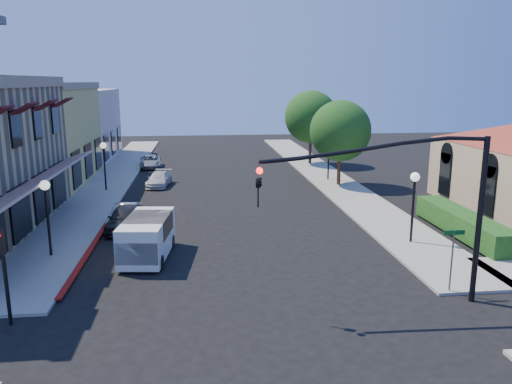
{
  "coord_description": "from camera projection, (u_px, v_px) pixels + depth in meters",
  "views": [
    {
      "loc": [
        -1.71,
        -14.35,
        7.81
      ],
      "look_at": [
        0.96,
        8.93,
        2.6
      ],
      "focal_mm": 35.0,
      "sensor_mm": 36.0,
      "label": 1
    }
  ],
  "objects": [
    {
      "name": "street_tree_a",
      "position": [
        340.0,
        131.0,
        37.21
      ],
      "size": [
        4.56,
        4.56,
        6.48
      ],
      "color": "#342015",
      "rests_on": "ground"
    },
    {
      "name": "parked_car_d",
      "position": [
        151.0,
        162.0,
        46.02
      ],
      "size": [
        2.24,
        4.27,
        1.15
      ],
      "primitive_type": "imported",
      "rotation": [
        0.0,
        0.0,
        0.08
      ],
      "color": "#97999C",
      "rests_on": "ground"
    },
    {
      "name": "ground",
      "position": [
        258.0,
        333.0,
        15.8
      ],
      "size": [
        120.0,
        120.0,
        0.0
      ],
      "primitive_type": "plane",
      "color": "black",
      "rests_on": "ground"
    },
    {
      "name": "parked_car_a",
      "position": [
        125.0,
        218.0,
        26.66
      ],
      "size": [
        1.92,
        4.02,
        1.32
      ],
      "primitive_type": "imported",
      "rotation": [
        0.0,
        0.0,
        -0.09
      ],
      "color": "black",
      "rests_on": "ground"
    },
    {
      "name": "lamppost_left_near",
      "position": [
        46.0,
        199.0,
        22.02
      ],
      "size": [
        0.44,
        0.44,
        3.57
      ],
      "color": "black",
      "rests_on": "ground"
    },
    {
      "name": "parked_car_c",
      "position": [
        159.0,
        179.0,
        37.9
      ],
      "size": [
        2.0,
        3.87,
        1.07
      ],
      "primitive_type": "imported",
      "rotation": [
        0.0,
        0.0,
        -0.14
      ],
      "color": "beige",
      "rests_on": "ground"
    },
    {
      "name": "curb_red_strip",
      "position": [
        88.0,
        256.0,
        22.79
      ],
      "size": [
        0.25,
        10.0,
        0.06
      ],
      "primitive_type": "cube",
      "color": "maroon",
      "rests_on": "ground"
    },
    {
      "name": "hedge",
      "position": [
        462.0,
        236.0,
        25.83
      ],
      "size": [
        1.4,
        8.0,
        1.1
      ],
      "primitive_type": "cube",
      "color": "#164814",
      "rests_on": "ground"
    },
    {
      "name": "pink_stucco_building",
      "position": [
        61.0,
        125.0,
        50.17
      ],
      "size": [
        10.0,
        12.0,
        7.0
      ],
      "primitive_type": "cube",
      "color": "beige",
      "rests_on": "ground"
    },
    {
      "name": "white_van",
      "position": [
        147.0,
        235.0,
        22.3
      ],
      "size": [
        2.29,
        4.38,
        1.86
      ],
      "color": "silver",
      "rests_on": "ground"
    },
    {
      "name": "street_tree_b",
      "position": [
        311.0,
        117.0,
        46.83
      ],
      "size": [
        4.94,
        4.94,
        7.02
      ],
      "color": "#342015",
      "rests_on": "ground"
    },
    {
      "name": "lamppost_right_far",
      "position": [
        329.0,
        147.0,
        39.43
      ],
      "size": [
        0.44,
        0.44,
        3.57
      ],
      "color": "black",
      "rests_on": "ground"
    },
    {
      "name": "secondary_signal",
      "position": [
        2.0,
        259.0,
        15.77
      ],
      "size": [
        0.28,
        0.42,
        3.32
      ],
      "color": "black",
      "rests_on": "ground"
    },
    {
      "name": "sidewalk_left",
      "position": [
        114.0,
        178.0,
        41.0
      ],
      "size": [
        3.5,
        50.0,
        0.12
      ],
      "primitive_type": "cube",
      "color": "gray",
      "rests_on": "ground"
    },
    {
      "name": "parked_car_b",
      "position": [
        125.0,
        215.0,
        27.63
      ],
      "size": [
        1.56,
        3.57,
        1.14
      ],
      "primitive_type": "imported",
      "rotation": [
        0.0,
        0.0,
        -0.1
      ],
      "color": "#B3B6B8",
      "rests_on": "ground"
    },
    {
      "name": "street_name_sign",
      "position": [
        453.0,
        251.0,
        18.4
      ],
      "size": [
        0.8,
        0.06,
        2.5
      ],
      "color": "#595B5E",
      "rests_on": "ground"
    },
    {
      "name": "sidewalk_right",
      "position": [
        322.0,
        173.0,
        42.95
      ],
      "size": [
        3.5,
        50.0,
        0.12
      ],
      "primitive_type": "cube",
      "color": "gray",
      "rests_on": "ground"
    },
    {
      "name": "lamppost_right_near",
      "position": [
        414.0,
        190.0,
        23.91
      ],
      "size": [
        0.44,
        0.44,
        3.57
      ],
      "color": "black",
      "rests_on": "ground"
    },
    {
      "name": "signal_mast_arm",
      "position": [
        423.0,
        193.0,
        17.02
      ],
      "size": [
        8.01,
        0.39,
        6.0
      ],
      "color": "black",
      "rests_on": "ground"
    },
    {
      "name": "yellow_stucco_building",
      "position": [
        19.0,
        134.0,
        38.47
      ],
      "size": [
        10.0,
        12.0,
        7.6
      ],
      "primitive_type": "cube",
      "color": "tan",
      "rests_on": "ground"
    },
    {
      "name": "lamppost_left_far",
      "position": [
        104.0,
        154.0,
        35.6
      ],
      "size": [
        0.44,
        0.44,
        3.57
      ],
      "color": "black",
      "rests_on": "ground"
    }
  ]
}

